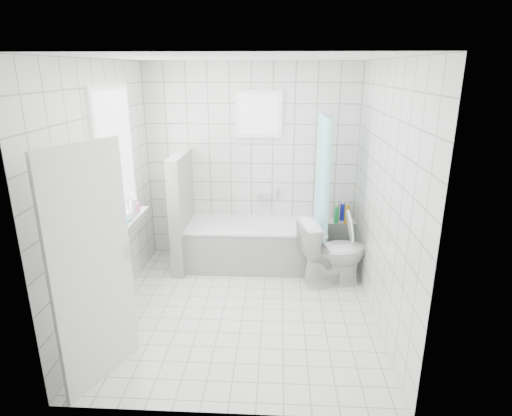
{
  "coord_description": "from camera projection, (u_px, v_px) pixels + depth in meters",
  "views": [
    {
      "loc": [
        0.36,
        -4.1,
        2.51
      ],
      "look_at": [
        0.12,
        0.35,
        1.05
      ],
      "focal_mm": 30.0,
      "sensor_mm": 36.0,
      "label": 1
    }
  ],
  "objects": [
    {
      "name": "ground",
      "position": [
        243.0,
        309.0,
        4.69
      ],
      "size": [
        3.0,
        3.0,
        0.0
      ],
      "primitive_type": "plane",
      "color": "white",
      "rests_on": "ground"
    },
    {
      "name": "ceiling",
      "position": [
        241.0,
        58.0,
        3.88
      ],
      "size": [
        3.0,
        3.0,
        0.0
      ],
      "primitive_type": "plane",
      "rotation": [
        3.14,
        0.0,
        0.0
      ],
      "color": "white",
      "rests_on": "ground"
    },
    {
      "name": "wall_back",
      "position": [
        252.0,
        163.0,
        5.71
      ],
      "size": [
        2.8,
        0.02,
        2.6
      ],
      "primitive_type": "cube",
      "color": "white",
      "rests_on": "ground"
    },
    {
      "name": "wall_front",
      "position": [
        223.0,
        258.0,
        2.86
      ],
      "size": [
        2.8,
        0.02,
        2.6
      ],
      "primitive_type": "cube",
      "color": "white",
      "rests_on": "ground"
    },
    {
      "name": "wall_left",
      "position": [
        105.0,
        193.0,
        4.35
      ],
      "size": [
        0.02,
        3.0,
        2.6
      ],
      "primitive_type": "cube",
      "color": "white",
      "rests_on": "ground"
    },
    {
      "name": "wall_right",
      "position": [
        383.0,
        197.0,
        4.21
      ],
      "size": [
        0.02,
        3.0,
        2.6
      ],
      "primitive_type": "cube",
      "color": "white",
      "rests_on": "ground"
    },
    {
      "name": "window_left",
      "position": [
        117.0,
        158.0,
        4.54
      ],
      "size": [
        0.01,
        0.9,
        1.4
      ],
      "primitive_type": "cube",
      "color": "white",
      "rests_on": "wall_left"
    },
    {
      "name": "window_back",
      "position": [
        259.0,
        114.0,
        5.46
      ],
      "size": [
        0.5,
        0.01,
        0.5
      ],
      "primitive_type": "cube",
      "color": "white",
      "rests_on": "wall_back"
    },
    {
      "name": "window_sill",
      "position": [
        128.0,
        223.0,
        4.77
      ],
      "size": [
        0.18,
        1.02,
        0.08
      ],
      "primitive_type": "cube",
      "color": "white",
      "rests_on": "wall_left"
    },
    {
      "name": "door",
      "position": [
        93.0,
        269.0,
        3.38
      ],
      "size": [
        0.35,
        0.75,
        2.0
      ],
      "primitive_type": "cube",
      "rotation": [
        0.0,
        0.0,
        -0.4
      ],
      "color": "silver",
      "rests_on": "ground"
    },
    {
      "name": "bathtub",
      "position": [
        256.0,
        244.0,
        5.66
      ],
      "size": [
        1.79,
        0.77,
        0.58
      ],
      "color": "white",
      "rests_on": "ground"
    },
    {
      "name": "partition_wall",
      "position": [
        182.0,
        211.0,
        5.52
      ],
      "size": [
        0.15,
        0.85,
        1.5
      ],
      "primitive_type": "cube",
      "color": "white",
      "rests_on": "ground"
    },
    {
      "name": "tiled_ledge",
      "position": [
        339.0,
        240.0,
        5.85
      ],
      "size": [
        0.4,
        0.24,
        0.55
      ],
      "primitive_type": "cube",
      "color": "white",
      "rests_on": "ground"
    },
    {
      "name": "toilet",
      "position": [
        333.0,
        252.0,
        5.12
      ],
      "size": [
        0.9,
        0.65,
        0.82
      ],
      "primitive_type": "imported",
      "rotation": [
        0.0,
        0.0,
        1.83
      ],
      "color": "white",
      "rests_on": "ground"
    },
    {
      "name": "curtain_rod",
      "position": [
        326.0,
        113.0,
        5.06
      ],
      "size": [
        0.02,
        0.8,
        0.02
      ],
      "primitive_type": "cylinder",
      "rotation": [
        1.57,
        0.0,
        0.0
      ],
      "color": "silver",
      "rests_on": "wall_back"
    },
    {
      "name": "shower_curtain",
      "position": [
        323.0,
        189.0,
        5.22
      ],
      "size": [
        0.14,
        0.48,
        1.78
      ],
      "primitive_type": null,
      "color": "#50EBEB",
      "rests_on": "curtain_rod"
    },
    {
      "name": "tub_faucet",
      "position": [
        265.0,
        197.0,
        5.8
      ],
      "size": [
        0.18,
        0.06,
        0.06
      ],
      "primitive_type": "cube",
      "color": "silver",
      "rests_on": "wall_back"
    },
    {
      "name": "sill_bottles",
      "position": [
        124.0,
        212.0,
        4.61
      ],
      "size": [
        0.17,
        0.78,
        0.33
      ],
      "color": "#38E8FF",
      "rests_on": "window_sill"
    },
    {
      "name": "ledge_bottles",
      "position": [
        341.0,
        213.0,
        5.69
      ],
      "size": [
        0.2,
        0.19,
        0.26
      ],
      "color": "yellow",
      "rests_on": "tiled_ledge"
    }
  ]
}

